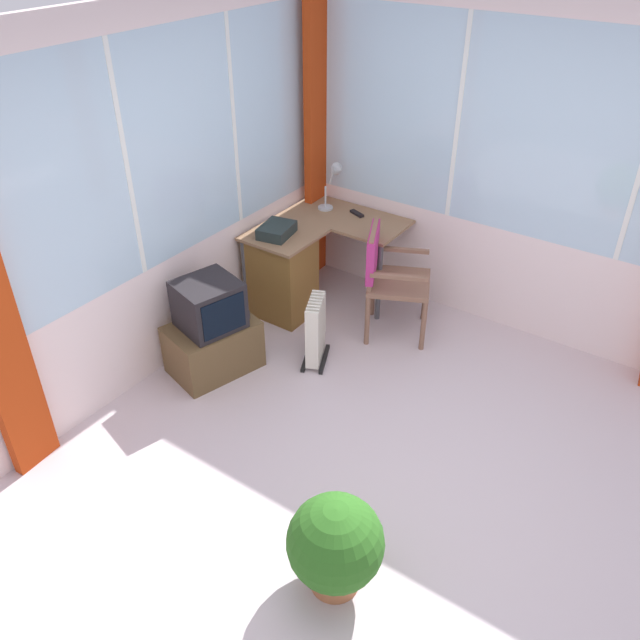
# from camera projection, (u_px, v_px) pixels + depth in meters

# --- Properties ---
(ground) EXTENTS (5.11, 4.98, 0.06)m
(ground) POSITION_uv_depth(u_px,v_px,m) (386.00, 482.00, 4.07)
(ground) COLOR beige
(north_window_panel) EXTENTS (4.11, 0.07, 2.56)m
(north_window_panel) POSITION_uv_depth(u_px,v_px,m) (132.00, 213.00, 4.29)
(north_window_panel) COLOR silver
(north_window_panel) RESTS_ON ground
(east_window_panel) EXTENTS (0.07, 3.98, 2.56)m
(east_window_panel) POSITION_uv_depth(u_px,v_px,m) (538.00, 181.00, 4.76)
(east_window_panel) COLOR silver
(east_window_panel) RESTS_ON ground
(curtain_corner) EXTENTS (0.30, 0.08, 2.46)m
(curtain_corner) POSITION_uv_depth(u_px,v_px,m) (317.00, 144.00, 5.59)
(curtain_corner) COLOR #AD3410
(curtain_corner) RESTS_ON ground
(desk) EXTENTS (1.12, 1.04, 0.73)m
(desk) POSITION_uv_depth(u_px,v_px,m) (287.00, 270.00, 5.44)
(desk) COLOR #8B6748
(desk) RESTS_ON ground
(desk_lamp) EXTENTS (0.24, 0.21, 0.40)m
(desk_lamp) POSITION_uv_depth(u_px,v_px,m) (335.00, 179.00, 5.55)
(desk_lamp) COLOR #B2B7BC
(desk_lamp) RESTS_ON desk
(tv_remote) EXTENTS (0.09, 0.16, 0.02)m
(tv_remote) POSITION_uv_depth(u_px,v_px,m) (357.00, 213.00, 5.56)
(tv_remote) COLOR black
(tv_remote) RESTS_ON desk
(paper_tray) EXTENTS (0.34, 0.28, 0.09)m
(paper_tray) POSITION_uv_depth(u_px,v_px,m) (277.00, 230.00, 5.21)
(paper_tray) COLOR #202B2A
(paper_tray) RESTS_ON desk
(wooden_armchair) EXTENTS (0.64, 0.64, 0.91)m
(wooden_armchair) POSITION_uv_depth(u_px,v_px,m) (384.00, 268.00, 5.09)
(wooden_armchair) COLOR brown
(wooden_armchair) RESTS_ON ground
(tv_on_stand) EXTENTS (0.73, 0.60, 0.76)m
(tv_on_stand) POSITION_uv_depth(u_px,v_px,m) (212.00, 332.00, 4.80)
(tv_on_stand) COLOR brown
(tv_on_stand) RESTS_ON ground
(space_heater) EXTENTS (0.41, 0.30, 0.54)m
(space_heater) POSITION_uv_depth(u_px,v_px,m) (316.00, 329.00, 4.94)
(space_heater) COLOR silver
(space_heater) RESTS_ON ground
(potted_plant) EXTENTS (0.50, 0.50, 0.58)m
(potted_plant) POSITION_uv_depth(u_px,v_px,m) (335.00, 545.00, 3.28)
(potted_plant) COLOR #A4603A
(potted_plant) RESTS_ON ground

